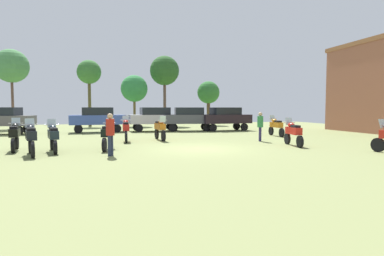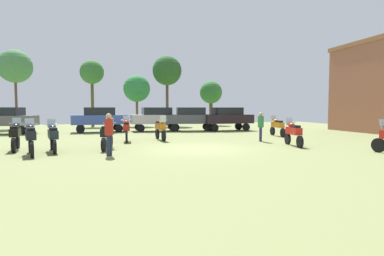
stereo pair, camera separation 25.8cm
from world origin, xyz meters
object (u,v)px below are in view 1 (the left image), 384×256
Objects in this scene: motorcycle_10 at (31,138)px; car_1 at (155,117)px; motorcycle_1 at (126,129)px; tree_3 at (208,93)px; motorcycle_2 at (293,132)px; car_3 at (97,118)px; car_4 at (2,119)px; person_2 at (260,124)px; motorcycle_4 at (108,134)px; motorcycle_3 at (53,136)px; motorcycle_11 at (160,128)px; tree_1 at (134,89)px; car_5 at (189,117)px; tree_5 at (89,73)px; tree_2 at (11,66)px; tree_4 at (165,71)px; motorcycle_8 at (15,135)px; motorcycle_9 at (276,126)px; car_2 at (225,117)px; person_3 at (110,131)px.

motorcycle_10 is 0.49× the size of car_1.
motorcycle_1 is 19.36m from tree_3.
motorcycle_1 is at bearing 161.30° from motorcycle_2.
car_3 is at bearing 105.01° from motorcycle_1.
car_1 and car_4 have the same top height.
motorcycle_1 is 1.30× the size of person_2.
motorcycle_2 is 9.25m from motorcycle_4.
motorcycle_3 is 1.02× the size of motorcycle_10.
motorcycle_2 is 0.93× the size of motorcycle_11.
motorcycle_2 is at bearing -72.04° from tree_1.
motorcycle_2 is 0.47× the size of car_5.
tree_1 is at bearing 116.35° from motorcycle_2.
car_4 is (-4.70, 12.09, 0.43)m from motorcycle_10.
tree_3 reaches higher than car_4.
tree_3 is at bearing 13.01° from person_2.
tree_1 reaches higher than motorcycle_10.
motorcycle_10 reaches higher than motorcycle_2.
motorcycle_2 is at bearing -62.17° from tree_5.
motorcycle_2 is 0.46× the size of car_4.
motorcycle_1 is 0.49× the size of car_4.
tree_2 is at bearing 56.38° from car_1.
motorcycle_4 is 21.67m from tree_2.
car_5 is at bearing -81.72° from car_4.
person_2 is at bearing -82.06° from tree_4.
tree_4 is at bearing 53.20° from motorcycle_8.
tree_4 is at bearing 111.57° from motorcycle_9.
car_2 is (8.75, 7.09, 0.44)m from motorcycle_1.
motorcycle_4 is at bearing 31.35° from person_3.
car_4 is at bearing -140.59° from tree_1.
tree_3 reaches higher than car_3.
motorcycle_4 is 8.74m from person_2.
tree_3 is at bearing 70.18° from motorcycle_4.
motorcycle_1 is 0.44× the size of tree_3.
person_2 is 19.23m from tree_4.
motorcycle_11 is at bearing 22.41° from motorcycle_3.
car_5 is at bearing 36.99° from motorcycle_3.
car_2 is 0.80× the size of tree_1.
car_2 and car_4 have the same top height.
motorcycle_1 is 18.14m from tree_5.
tree_3 is (14.08, 20.72, 2.97)m from motorcycle_10.
car_1 is at bearing -93.54° from car_3.
car_4 is 13.67m from tree_1.
motorcycle_2 is 12.21m from motorcycle_10.
car_1 is 0.62× the size of tree_5.
tree_2 reaches higher than tree_1.
car_1 reaches higher than person_2.
car_5 is (7.51, -0.38, 0.00)m from car_3.
tree_1 reaches higher than motorcycle_3.
motorcycle_1 reaches higher than motorcycle_3.
motorcycle_8 is (-13.27, 1.48, 0.03)m from motorcycle_2.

